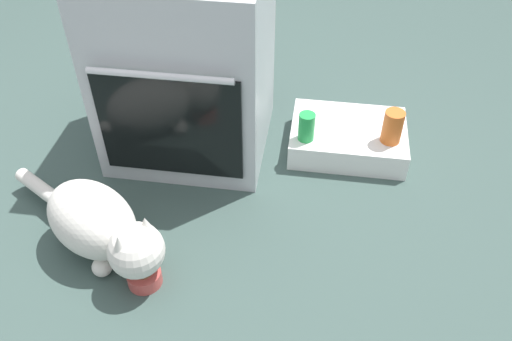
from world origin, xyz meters
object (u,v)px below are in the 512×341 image
oven (187,63)px  cat (100,225)px  pantry_cabinet (348,138)px  soda_can (307,127)px  food_bowl (144,276)px  sauce_jar (393,127)px

oven → cat: size_ratio=1.11×
pantry_cabinet → soda_can: bearing=-149.7°
food_bowl → sauce_jar: size_ratio=0.82×
pantry_cabinet → food_bowl: 1.04m
pantry_cabinet → sauce_jar: sauce_jar is taller
oven → soda_can: bearing=-6.8°
cat → pantry_cabinet: bearing=72.0°
food_bowl → cat: (-0.17, 0.11, 0.11)m
food_bowl → cat: size_ratio=0.16×
oven → soda_can: size_ratio=6.54×
food_bowl → soda_can: (0.48, 0.70, 0.14)m
pantry_cabinet → sauce_jar: size_ratio=3.44×
oven → cat: oven is taller
cat → soda_can: (0.65, 0.60, 0.03)m
pantry_cabinet → food_bowl: bearing=-129.1°
pantry_cabinet → food_bowl: size_ratio=4.18×
pantry_cabinet → food_bowl: pantry_cabinet is taller
oven → food_bowl: oven is taller
soda_can → pantry_cabinet: bearing=30.3°
oven → sauce_jar: oven is taller
food_bowl → sauce_jar: sauce_jar is taller
pantry_cabinet → sauce_jar: 0.22m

